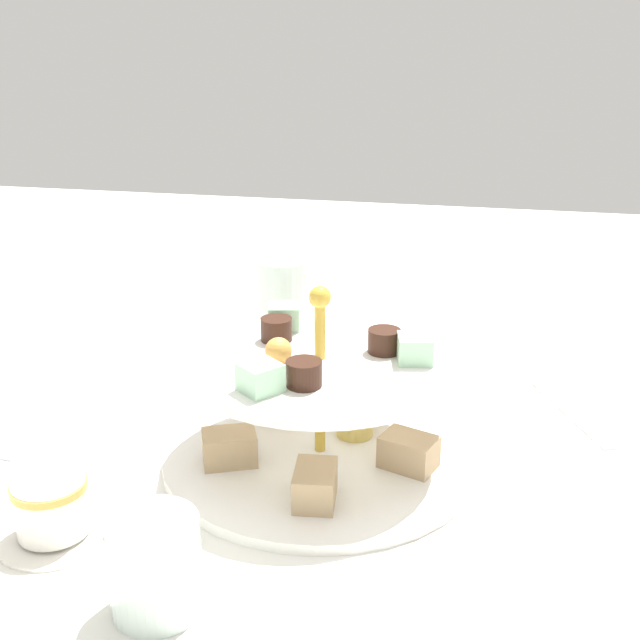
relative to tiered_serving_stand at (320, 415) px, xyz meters
The scene contains 7 objects.
ground_plane 0.05m from the tiered_serving_stand, behind, with size 2.40×2.40×0.00m, color silver.
tiered_serving_stand is the anchor object (origin of this frame).
water_glass_tall_right 0.23m from the tiered_serving_stand, 23.65° to the left, with size 0.07×0.07×0.13m, color silver.
water_glass_short_left 0.23m from the tiered_serving_stand, 163.53° to the left, with size 0.06×0.06×0.07m, color silver.
teacup_with_saucer 0.24m from the tiered_serving_stand, 132.52° to the left, with size 0.09×0.09×0.05m.
butter_knife_left 0.29m from the tiered_serving_stand, 56.63° to the right, with size 0.17×0.01×0.00m, color silver.
butter_knife_right 0.29m from the tiered_serving_stand, 86.69° to the left, with size 0.17×0.01×0.00m, color silver.
Camera 1 is at (-0.63, -0.14, 0.38)m, focal length 43.49 mm.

